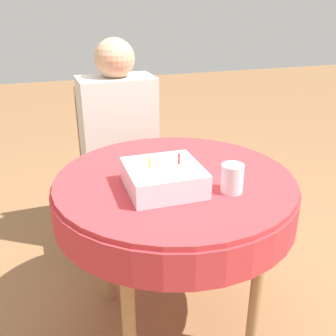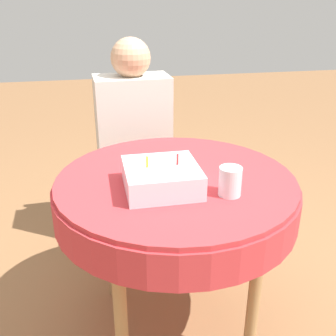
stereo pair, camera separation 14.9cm
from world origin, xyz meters
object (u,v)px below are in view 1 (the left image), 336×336
person (119,128)px  drinking_glass (232,178)px  birthday_cake (163,178)px  chair (117,159)px

person → drinking_glass: size_ratio=11.49×
birthday_cake → drinking_glass: (0.23, -0.10, 0.01)m
chair → birthday_cake: (0.01, -0.93, 0.29)m
chair → person: (0.00, -0.10, 0.23)m
drinking_glass → birthday_cake: bearing=157.1°
drinking_glass → chair: bearing=103.1°
birthday_cake → person: bearing=90.4°
birthday_cake → drinking_glass: birthday_cake is taller
person → chair: bearing=90.0°
birthday_cake → chair: bearing=90.6°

